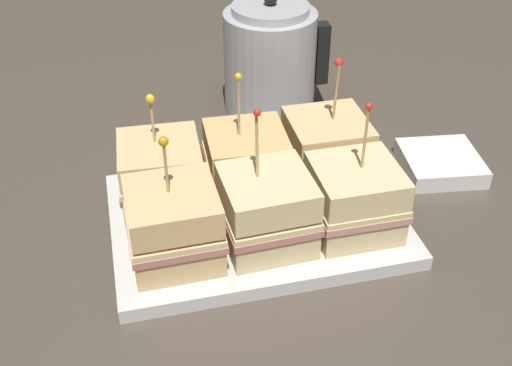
{
  "coord_description": "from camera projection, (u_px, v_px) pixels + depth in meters",
  "views": [
    {
      "loc": [
        -0.14,
        -0.6,
        0.5
      ],
      "look_at": [
        0.0,
        0.0,
        0.06
      ],
      "focal_mm": 45.0,
      "sensor_mm": 36.0,
      "label": 1
    }
  ],
  "objects": [
    {
      "name": "sandwich_back_center",
      "position": [
        247.0,
        162.0,
        0.8
      ],
      "size": [
        0.11,
        0.11,
        0.17
      ],
      "color": "tan",
      "rests_on": "serving_platter"
    },
    {
      "name": "sandwich_back_right",
      "position": [
        326.0,
        150.0,
        0.82
      ],
      "size": [
        0.1,
        0.1,
        0.17
      ],
      "color": "#DBB77A",
      "rests_on": "serving_platter"
    },
    {
      "name": "kettle_steel",
      "position": [
        270.0,
        61.0,
        0.98
      ],
      "size": [
        0.16,
        0.14,
        0.19
      ],
      "color": "#B7BABF",
      "rests_on": "ground_plane"
    },
    {
      "name": "ground_plane",
      "position": [
        256.0,
        225.0,
        0.79
      ],
      "size": [
        6.0,
        6.0,
        0.0
      ],
      "primitive_type": "plane",
      "color": "#4C4238"
    },
    {
      "name": "sandwich_front_right",
      "position": [
        354.0,
        198.0,
        0.74
      ],
      "size": [
        0.1,
        0.1,
        0.16
      ],
      "color": "beige",
      "rests_on": "serving_platter"
    },
    {
      "name": "serving_platter",
      "position": [
        256.0,
        219.0,
        0.79
      ],
      "size": [
        0.35,
        0.25,
        0.02
      ],
      "color": "silver",
      "rests_on": "ground_plane"
    },
    {
      "name": "sandwich_front_center",
      "position": [
        266.0,
        211.0,
        0.72
      ],
      "size": [
        0.11,
        0.11,
        0.17
      ],
      "color": "beige",
      "rests_on": "serving_platter"
    },
    {
      "name": "sandwich_front_left",
      "position": [
        174.0,
        226.0,
        0.69
      ],
      "size": [
        0.1,
        0.1,
        0.16
      ],
      "color": "#DBB77A",
      "rests_on": "serving_platter"
    },
    {
      "name": "sandwich_back_left",
      "position": [
        161.0,
        173.0,
        0.78
      ],
      "size": [
        0.11,
        0.11,
        0.15
      ],
      "color": "#DBB77A",
      "rests_on": "serving_platter"
    },
    {
      "name": "napkin_stack",
      "position": [
        441.0,
        163.0,
        0.88
      ],
      "size": [
        0.11,
        0.11,
        0.02
      ],
      "color": "white",
      "rests_on": "ground_plane"
    }
  ]
}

